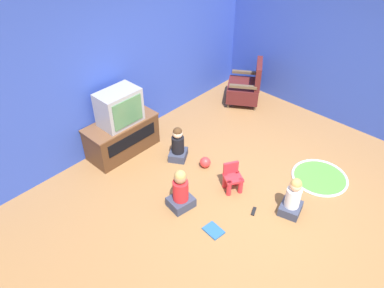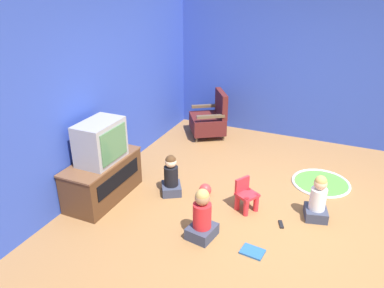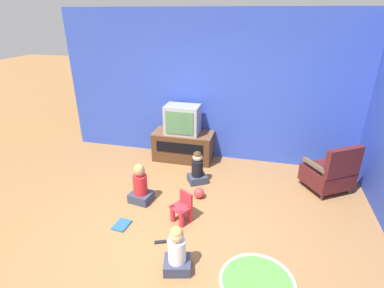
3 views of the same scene
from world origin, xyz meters
name	(u,v)px [view 3 (image 3 of 3)]	position (x,y,z in m)	size (l,w,h in m)	color
ground_plane	(179,236)	(0.00, 0.00, 0.00)	(30.00, 30.00, 0.00)	olive
wall_back	(209,87)	(-0.11, 2.53, 1.40)	(5.77, 0.12, 2.79)	#2D47B2
tv_cabinet	(183,145)	(-0.54, 2.19, 0.30)	(1.16, 0.54, 0.57)	#4C2D19
television	(182,120)	(-0.54, 2.16, 0.84)	(0.64, 0.43, 0.55)	#939399
black_armchair	(330,173)	(2.07, 1.65, 0.32)	(0.88, 0.86, 0.85)	brown
yellow_kid_chair	(182,209)	(-0.04, 0.32, 0.19)	(0.33, 0.33, 0.43)	red
play_mat	(258,282)	(1.05, -0.51, 0.01)	(0.84, 0.84, 0.04)	green
child_watching_left	(197,169)	(-0.07, 1.39, 0.25)	(0.39, 0.38, 0.59)	#33384C
child_watching_center	(177,252)	(0.14, -0.54, 0.26)	(0.36, 0.33, 0.60)	#33384C
child_watching_right	(140,186)	(-0.79, 0.63, 0.28)	(0.37, 0.33, 0.64)	#33384C
toy_ball	(199,193)	(0.06, 0.93, 0.09)	(0.17, 0.17, 0.17)	red
book	(122,225)	(-0.82, 0.01, 0.01)	(0.21, 0.27, 0.02)	#235699
remote_control	(160,242)	(-0.19, -0.18, 0.01)	(0.16, 0.10, 0.02)	black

